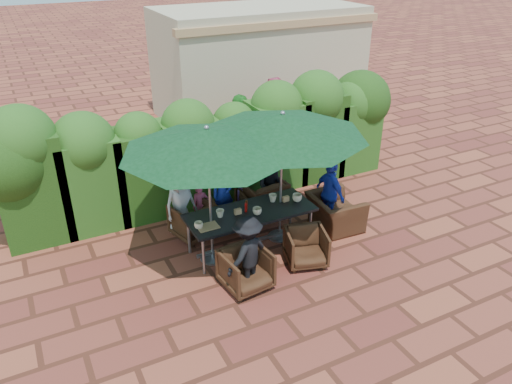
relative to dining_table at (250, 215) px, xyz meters
name	(u,v)px	position (x,y,z in m)	size (l,w,h in m)	color
ground	(264,250)	(0.18, -0.19, -0.67)	(80.00, 80.00, 0.00)	brown
dining_table	(250,215)	(0.00, 0.00, 0.00)	(2.27, 0.90, 0.75)	black
umbrella_left	(207,140)	(-0.74, -0.01, 1.54)	(2.79, 2.79, 2.46)	gray
umbrella_right	(282,125)	(0.64, 0.07, 1.54)	(2.92, 2.92, 2.46)	gray
chair_far_left	(193,219)	(-0.76, 0.85, -0.31)	(0.71, 0.66, 0.73)	black
chair_far_mid	(229,210)	(-0.02, 0.88, -0.33)	(0.67, 0.63, 0.69)	black
chair_far_right	(262,195)	(0.75, 1.00, -0.26)	(0.81, 0.76, 0.84)	black
chair_near_left	(246,268)	(-0.56, -0.97, -0.31)	(0.71, 0.66, 0.73)	black
chair_near_right	(306,246)	(0.64, -0.84, -0.33)	(0.67, 0.63, 0.69)	black
chair_end_right	(335,207)	(1.77, -0.08, -0.24)	(0.99, 0.64, 0.86)	black
adult_far_left	(180,203)	(-0.93, 1.05, -0.03)	(0.64, 0.38, 1.29)	silver
adult_far_mid	(223,193)	(-0.07, 1.04, -0.03)	(0.47, 0.38, 1.29)	#2135B4
adult_far_right	(272,186)	(0.93, 0.92, -0.05)	(0.60, 0.37, 1.26)	black
adult_near_left	(248,253)	(-0.54, -0.98, -0.03)	(0.82, 0.38, 1.28)	black
adult_end_right	(330,194)	(1.73, 0.07, -0.02)	(0.77, 0.39, 1.31)	#2135B4
child_left	(201,206)	(-0.52, 1.09, -0.23)	(0.32, 0.26, 0.89)	#C8466C
child_right	(242,199)	(0.36, 1.11, -0.30)	(0.27, 0.22, 0.74)	#784AA1
pedestrian_a	(240,125)	(1.70, 3.99, 0.12)	(1.48, 0.53, 1.58)	#248525
pedestrian_b	(273,112)	(2.72, 4.16, 0.24)	(0.88, 0.54, 1.84)	#C8466C
pedestrian_c	(308,108)	(3.72, 3.99, 0.26)	(1.19, 0.55, 1.86)	#97999F
cup_a	(199,225)	(-1.01, -0.12, 0.13)	(0.15, 0.15, 0.12)	beige
cup_b	(220,213)	(-0.54, 0.07, 0.14)	(0.14, 0.14, 0.13)	beige
cup_c	(257,211)	(0.06, -0.14, 0.14)	(0.16, 0.16, 0.13)	beige
cup_d	(273,198)	(0.53, 0.15, 0.15)	(0.15, 0.15, 0.14)	beige
cup_e	(297,198)	(0.92, -0.05, 0.15)	(0.18, 0.18, 0.14)	beige
ketchup_bottle	(246,207)	(-0.07, 0.03, 0.16)	(0.04, 0.04, 0.17)	#B20C0A
sauce_bottle	(246,205)	(-0.02, 0.11, 0.16)	(0.04, 0.04, 0.17)	#4C230C
serving_tray	(208,227)	(-0.86, -0.15, 0.08)	(0.35, 0.25, 0.02)	#9A774A
number_block_left	(238,211)	(-0.23, 0.02, 0.13)	(0.12, 0.06, 0.10)	tan
number_block_right	(286,199)	(0.74, 0.04, 0.13)	(0.12, 0.06, 0.10)	tan
hedge_wall	(203,141)	(-0.01, 2.13, 0.65)	(9.10, 1.60, 2.56)	black
building	(259,62)	(3.68, 6.80, 0.93)	(6.20, 3.08, 3.20)	#BDAA8C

